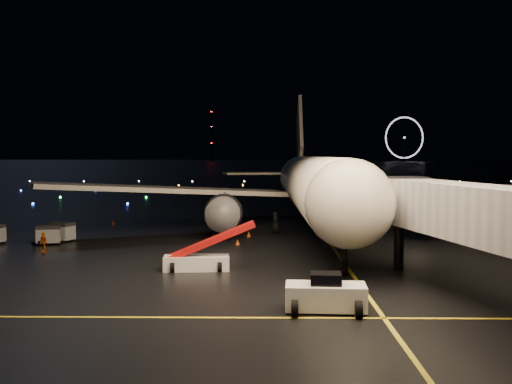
# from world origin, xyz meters

# --- Properties ---
(ground) EXTENTS (2000.00, 2000.00, 0.00)m
(ground) POSITION_xyz_m (0.00, 300.00, 0.00)
(ground) COLOR black
(ground) RESTS_ON ground
(lane_centre) EXTENTS (0.25, 80.00, 0.02)m
(lane_centre) POSITION_xyz_m (12.00, 15.00, 0.01)
(lane_centre) COLOR gold
(lane_centre) RESTS_ON ground
(lane_cross) EXTENTS (60.00, 0.25, 0.02)m
(lane_cross) POSITION_xyz_m (-5.00, -10.00, 0.01)
(lane_cross) COLOR gold
(lane_cross) RESTS_ON ground
(airliner) EXTENTS (58.53, 55.66, 16.43)m
(airliner) POSITION_xyz_m (11.17, 26.54, 8.22)
(airliner) COLOR silver
(airliner) RESTS_ON ground
(pushback_tug) EXTENTS (4.29, 2.43, 1.98)m
(pushback_tug) POSITION_xyz_m (9.24, -8.45, 0.99)
(pushback_tug) COLOR silver
(pushback_tug) RESTS_ON ground
(belt_loader) EXTENTS (6.85, 2.38, 3.26)m
(belt_loader) POSITION_xyz_m (1.24, 3.18, 1.63)
(belt_loader) COLOR silver
(belt_loader) RESTS_ON ground
(crew_c) EXTENTS (1.01, 0.94, 1.67)m
(crew_c) POSITION_xyz_m (-12.45, 11.35, 0.83)
(crew_c) COLOR #DF5000
(crew_c) RESTS_ON ground
(safety_cone_0) EXTENTS (0.49, 0.49, 0.47)m
(safety_cone_0) POSITION_xyz_m (3.57, 16.03, 0.23)
(safety_cone_0) COLOR #F74B10
(safety_cone_0) RESTS_ON ground
(safety_cone_1) EXTENTS (0.43, 0.43, 0.47)m
(safety_cone_1) POSITION_xyz_m (4.42, 21.83, 0.23)
(safety_cone_1) COLOR #F74B10
(safety_cone_1) RESTS_ON ground
(safety_cone_2) EXTENTS (0.56, 0.56, 0.55)m
(safety_cone_2) POSITION_xyz_m (1.05, 19.80, 0.27)
(safety_cone_2) COLOR #F74B10
(safety_cone_2) RESTS_ON ground
(safety_cone_3) EXTENTS (0.62, 0.62, 0.54)m
(safety_cone_3) POSITION_xyz_m (-11.56, 32.06, 0.27)
(safety_cone_3) COLOR #F74B10
(safety_cone_3) RESTS_ON ground
(ferris_wheel) EXTENTS (49.33, 16.80, 52.00)m
(ferris_wheel) POSITION_xyz_m (170.00, 720.00, 26.00)
(ferris_wheel) COLOR black
(ferris_wheel) RESTS_ON ground
(radio_mast) EXTENTS (1.80, 1.80, 64.00)m
(radio_mast) POSITION_xyz_m (-60.00, 740.00, 32.00)
(radio_mast) COLOR black
(radio_mast) RESTS_ON ground
(taxiway_lights) EXTENTS (164.00, 92.00, 0.36)m
(taxiway_lights) POSITION_xyz_m (0.00, 106.00, 0.18)
(taxiway_lights) COLOR black
(taxiway_lights) RESTS_ON ground
(baggage_cart_0) EXTENTS (2.51, 2.19, 1.78)m
(baggage_cart_0) POSITION_xyz_m (-12.95, 17.77, 0.89)
(baggage_cart_0) COLOR gray
(baggage_cart_0) RESTS_ON ground
(baggage_cart_1) EXTENTS (2.27, 1.79, 1.74)m
(baggage_cart_1) POSITION_xyz_m (-13.52, 15.78, 0.87)
(baggage_cart_1) COLOR gray
(baggage_cart_1) RESTS_ON ground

